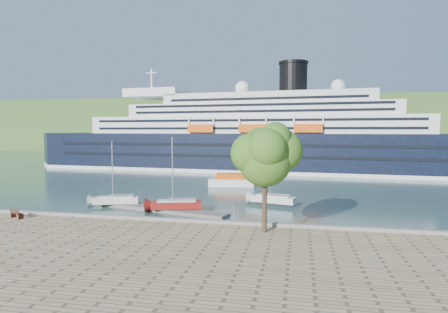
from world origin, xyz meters
TOP-DOWN VIEW (x-y plane):
  - ground at (0.00, 0.00)m, footprint 400.00×400.00m
  - far_hillside at (0.00, 145.00)m, footprint 400.00×50.00m
  - quay_coping at (0.00, -0.20)m, footprint 220.00×0.50m
  - cruise_ship at (0.87, 55.46)m, footprint 114.09×25.05m
  - park_bench at (-12.80, -2.17)m, footprint 1.75×1.22m
  - promenade_tree at (11.53, -2.37)m, footprint 6.08×6.08m
  - floating_pontoon at (-1.70, 8.21)m, footprint 17.14×6.45m
  - sailboat_white_near at (-8.27, 9.49)m, footprint 6.37×3.46m
  - sailboat_red at (0.24, 7.95)m, footprint 6.80×3.46m
  - sailboat_white_far at (11.19, 13.98)m, footprint 6.49×3.41m
  - tender_launch at (2.90, 29.68)m, footprint 8.11×3.32m

SIDE VIEW (x-z plane):
  - ground at x=0.00m, z-range 0.00..0.00m
  - floating_pontoon at x=-1.70m, z-range 0.00..0.38m
  - tender_launch at x=2.90m, z-range 0.00..2.19m
  - quay_coping at x=0.00m, z-range 1.00..1.30m
  - park_bench at x=-12.80m, z-range 1.00..2.04m
  - sailboat_white_near at x=-8.27m, z-range 0.00..7.93m
  - sailboat_white_far at x=11.19m, z-range 0.00..8.07m
  - sailboat_red at x=0.24m, z-range 0.00..8.46m
  - promenade_tree at x=11.53m, z-range 1.00..11.08m
  - far_hillside at x=0.00m, z-range 0.00..24.00m
  - cruise_ship at x=0.87m, z-range 0.00..25.41m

